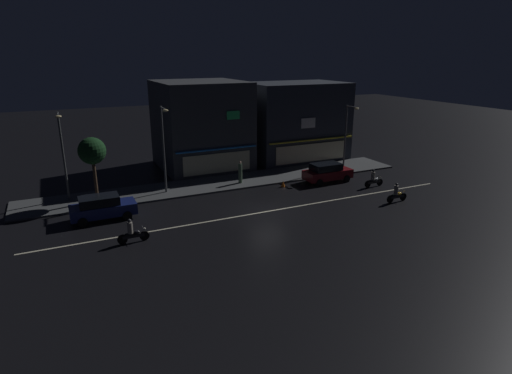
{
  "coord_description": "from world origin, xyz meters",
  "views": [
    {
      "loc": [
        -13.06,
        -25.49,
        10.84
      ],
      "look_at": [
        0.65,
        3.18,
        0.87
      ],
      "focal_mm": 29.88,
      "sensor_mm": 36.0,
      "label": 1
    }
  ],
  "objects_px": {
    "streetlamp_mid": "(164,143)",
    "streetlamp_east": "(347,131)",
    "parked_car_near_kerb": "(102,207)",
    "motorcycle_opposite_lane": "(132,233)",
    "traffic_cone": "(283,184)",
    "motorcycle_lead": "(397,194)",
    "streetlamp_west": "(63,149)",
    "motorcycle_following": "(374,179)",
    "pedestrian_on_sidewalk": "(240,173)",
    "parked_car_trailing": "(327,172)"
  },
  "relations": [
    {
      "from": "parked_car_trailing",
      "to": "streetlamp_east",
      "type": "bearing_deg",
      "value": 33.14
    },
    {
      "from": "streetlamp_west",
      "to": "traffic_cone",
      "type": "bearing_deg",
      "value": -12.63
    },
    {
      "from": "pedestrian_on_sidewalk",
      "to": "streetlamp_west",
      "type": "bearing_deg",
      "value": -23.88
    },
    {
      "from": "motorcycle_opposite_lane",
      "to": "streetlamp_west",
      "type": "bearing_deg",
      "value": -69.37
    },
    {
      "from": "streetlamp_mid",
      "to": "motorcycle_following",
      "type": "distance_m",
      "value": 17.68
    },
    {
      "from": "parked_car_trailing",
      "to": "motorcycle_lead",
      "type": "distance_m",
      "value": 6.99
    },
    {
      "from": "streetlamp_mid",
      "to": "traffic_cone",
      "type": "distance_m",
      "value": 10.46
    },
    {
      "from": "parked_car_near_kerb",
      "to": "parked_car_trailing",
      "type": "height_order",
      "value": "same"
    },
    {
      "from": "motorcycle_lead",
      "to": "parked_car_near_kerb",
      "type": "bearing_deg",
      "value": -14.16
    },
    {
      "from": "streetlamp_west",
      "to": "motorcycle_following",
      "type": "height_order",
      "value": "streetlamp_west"
    },
    {
      "from": "pedestrian_on_sidewalk",
      "to": "motorcycle_lead",
      "type": "relative_size",
      "value": 1.01
    },
    {
      "from": "streetlamp_mid",
      "to": "motorcycle_lead",
      "type": "height_order",
      "value": "streetlamp_mid"
    },
    {
      "from": "pedestrian_on_sidewalk",
      "to": "motorcycle_lead",
      "type": "xyz_separation_m",
      "value": [
        8.94,
        -9.33,
        -0.41
      ]
    },
    {
      "from": "motorcycle_opposite_lane",
      "to": "streetlamp_mid",
      "type": "bearing_deg",
      "value": -113.88
    },
    {
      "from": "traffic_cone",
      "to": "parked_car_near_kerb",
      "type": "bearing_deg",
      "value": -175.47
    },
    {
      "from": "parked_car_trailing",
      "to": "streetlamp_west",
      "type": "bearing_deg",
      "value": 169.1
    },
    {
      "from": "motorcycle_lead",
      "to": "motorcycle_opposite_lane",
      "type": "xyz_separation_m",
      "value": [
        -19.52,
        1.2,
        0.0
      ]
    },
    {
      "from": "streetlamp_east",
      "to": "traffic_cone",
      "type": "distance_m",
      "value": 9.11
    },
    {
      "from": "streetlamp_mid",
      "to": "motorcycle_opposite_lane",
      "type": "bearing_deg",
      "value": -116.93
    },
    {
      "from": "streetlamp_east",
      "to": "motorcycle_lead",
      "type": "xyz_separation_m",
      "value": [
        -2.14,
        -9.28,
        -3.18
      ]
    },
    {
      "from": "parked_car_trailing",
      "to": "motorcycle_following",
      "type": "relative_size",
      "value": 2.26
    },
    {
      "from": "streetlamp_west",
      "to": "traffic_cone",
      "type": "height_order",
      "value": "streetlamp_west"
    },
    {
      "from": "motorcycle_opposite_lane",
      "to": "traffic_cone",
      "type": "height_order",
      "value": "motorcycle_opposite_lane"
    },
    {
      "from": "parked_car_near_kerb",
      "to": "motorcycle_lead",
      "type": "xyz_separation_m",
      "value": [
        20.67,
        -5.91,
        -0.24
      ]
    },
    {
      "from": "parked_car_trailing",
      "to": "motorcycle_following",
      "type": "xyz_separation_m",
      "value": [
        2.72,
        -2.95,
        -0.24
      ]
    },
    {
      "from": "streetlamp_west",
      "to": "parked_car_near_kerb",
      "type": "height_order",
      "value": "streetlamp_west"
    },
    {
      "from": "parked_car_near_kerb",
      "to": "pedestrian_on_sidewalk",
      "type": "bearing_deg",
      "value": 16.26
    },
    {
      "from": "streetlamp_mid",
      "to": "traffic_cone",
      "type": "height_order",
      "value": "streetlamp_mid"
    },
    {
      "from": "traffic_cone",
      "to": "motorcycle_opposite_lane",
      "type": "bearing_deg",
      "value": -156.59
    },
    {
      "from": "parked_car_near_kerb",
      "to": "motorcycle_following",
      "type": "height_order",
      "value": "parked_car_near_kerb"
    },
    {
      "from": "pedestrian_on_sidewalk",
      "to": "parked_car_near_kerb",
      "type": "bearing_deg",
      "value": -1.49
    },
    {
      "from": "motorcycle_opposite_lane",
      "to": "traffic_cone",
      "type": "relative_size",
      "value": 3.45
    },
    {
      "from": "streetlamp_west",
      "to": "streetlamp_east",
      "type": "bearing_deg",
      "value": -3.51
    },
    {
      "from": "streetlamp_west",
      "to": "streetlamp_mid",
      "type": "height_order",
      "value": "streetlamp_mid"
    },
    {
      "from": "streetlamp_mid",
      "to": "pedestrian_on_sidewalk",
      "type": "bearing_deg",
      "value": -0.48
    },
    {
      "from": "parked_car_near_kerb",
      "to": "motorcycle_opposite_lane",
      "type": "relative_size",
      "value": 2.26
    },
    {
      "from": "parked_car_trailing",
      "to": "motorcycle_following",
      "type": "height_order",
      "value": "parked_car_trailing"
    },
    {
      "from": "streetlamp_mid",
      "to": "streetlamp_east",
      "type": "distance_m",
      "value": 17.51
    },
    {
      "from": "parked_car_near_kerb",
      "to": "streetlamp_east",
      "type": "bearing_deg",
      "value": 8.41
    },
    {
      "from": "parked_car_near_kerb",
      "to": "traffic_cone",
      "type": "relative_size",
      "value": 7.82
    },
    {
      "from": "parked_car_near_kerb",
      "to": "motorcycle_opposite_lane",
      "type": "height_order",
      "value": "parked_car_near_kerb"
    },
    {
      "from": "streetlamp_mid",
      "to": "motorcycle_following",
      "type": "xyz_separation_m",
      "value": [
        16.39,
        -5.56,
        -3.58
      ]
    },
    {
      "from": "streetlamp_east",
      "to": "motorcycle_lead",
      "type": "bearing_deg",
      "value": -102.98
    },
    {
      "from": "parked_car_near_kerb",
      "to": "streetlamp_west",
      "type": "bearing_deg",
      "value": 111.16
    },
    {
      "from": "pedestrian_on_sidewalk",
      "to": "motorcycle_following",
      "type": "relative_size",
      "value": 1.01
    },
    {
      "from": "streetlamp_west",
      "to": "parked_car_trailing",
      "type": "relative_size",
      "value": 1.56
    },
    {
      "from": "parked_car_near_kerb",
      "to": "traffic_cone",
      "type": "distance_m",
      "value": 14.77
    },
    {
      "from": "parked_car_near_kerb",
      "to": "motorcycle_following",
      "type": "distance_m",
      "value": 21.8
    },
    {
      "from": "streetlamp_east",
      "to": "streetlamp_mid",
      "type": "bearing_deg",
      "value": 179.66
    },
    {
      "from": "streetlamp_east",
      "to": "parked_car_trailing",
      "type": "height_order",
      "value": "streetlamp_east"
    }
  ]
}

